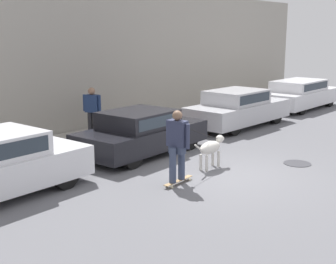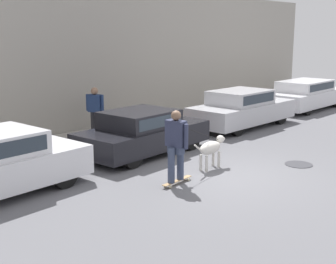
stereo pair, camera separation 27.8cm
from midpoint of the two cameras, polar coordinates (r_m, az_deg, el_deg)
The scene contains 11 objects.
ground_plane at distance 11.29m, azimuth 5.44°, elevation -5.20°, with size 36.00×36.00×0.00m, color slate.
back_wall at distance 15.32m, azimuth -14.60°, elevation 8.36°, with size 32.00×0.30×4.88m.
sidewalk_curb at distance 14.56m, azimuth -10.90°, elevation -1.14°, with size 30.00×2.44×0.12m.
parked_car_1 at distance 12.96m, azimuth -3.89°, elevation -0.13°, with size 3.97×1.81×1.24m.
parked_car_2 at distance 16.91m, azimuth 8.07°, elevation 2.82°, with size 4.47×1.89×1.33m.
parked_car_3 at distance 21.43m, azimuth 15.43°, elevation 4.44°, with size 4.62×1.83×1.27m.
dog at distance 11.65m, azimuth 4.58°, elevation -1.94°, with size 1.25×0.33×0.78m.
skateboarder at distance 10.29m, azimuth 0.41°, elevation -1.35°, with size 2.36×0.65×1.68m.
pedestrian_with_bag at distance 14.89m, azimuth -9.70°, elevation 2.73°, with size 0.39×0.66×1.53m.
manhole_cover at distance 12.56m, azimuth 14.88°, elevation -3.73°, with size 0.70×0.70×0.01m.
fire_hydrant at distance 15.09m, azimuth -0.44°, elevation 0.64°, with size 0.18×0.18×0.65m.
Camera 1 is at (-9.00, -5.95, 3.37)m, focal length 50.00 mm.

